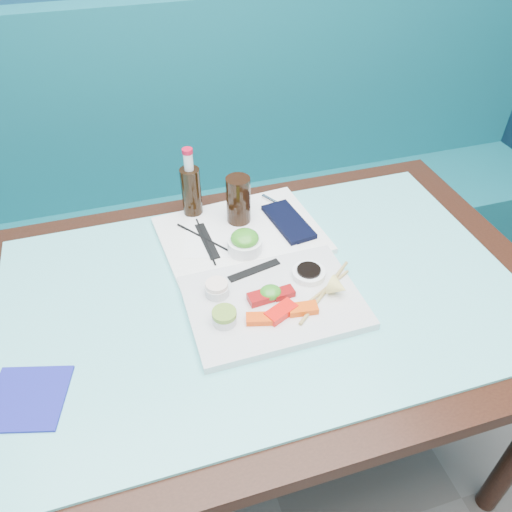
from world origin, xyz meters
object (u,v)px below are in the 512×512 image
object	(u,v)px
serving_tray	(241,235)
cola_glass	(238,200)
dining_table	(263,317)
cola_bottle_body	(192,194)
blue_napkin	(28,398)
sashimi_plate	(274,302)
seaweed_bowl	(245,245)
booth_bench	(200,219)

from	to	relation	value
serving_tray	cola_glass	size ratio (longest dim) A/B	3.09
serving_tray	dining_table	bearing A→B (deg)	-96.43
cola_glass	cola_bottle_body	xyz separation A→B (m)	(-0.11, 0.07, -0.01)
dining_table	blue_napkin	bearing A→B (deg)	-164.17
cola_glass	cola_bottle_body	size ratio (longest dim) A/B	0.88
serving_tray	cola_glass	distance (m)	0.09
blue_napkin	cola_bottle_body	bearing A→B (deg)	48.91
serving_tray	cola_bottle_body	bearing A→B (deg)	123.32
dining_table	sashimi_plate	size ratio (longest dim) A/B	3.54
dining_table	seaweed_bowl	distance (m)	0.19
cola_glass	blue_napkin	size ratio (longest dim) A/B	0.93
serving_tray	cola_bottle_body	xyz separation A→B (m)	(-0.10, 0.13, 0.07)
sashimi_plate	cola_glass	distance (m)	0.33
dining_table	sashimi_plate	world-z (taller)	sashimi_plate
booth_bench	cola_bottle_body	bearing A→B (deg)	-101.13
dining_table	cola_glass	bearing A→B (deg)	86.78
dining_table	sashimi_plate	distance (m)	0.11
cola_glass	blue_napkin	xyz separation A→B (m)	(-0.54, -0.42, -0.08)
seaweed_bowl	cola_bottle_body	world-z (taller)	cola_bottle_body
sashimi_plate	blue_napkin	size ratio (longest dim) A/B	2.71
sashimi_plate	serving_tray	bearing A→B (deg)	90.09
booth_bench	cola_bottle_body	xyz separation A→B (m)	(-0.10, -0.50, 0.46)
blue_napkin	serving_tray	bearing A→B (deg)	34.27
cola_glass	serving_tray	bearing A→B (deg)	-100.30
booth_bench	dining_table	size ratio (longest dim) A/B	2.14
dining_table	serving_tray	world-z (taller)	serving_tray
sashimi_plate	cola_bottle_body	world-z (taller)	cola_bottle_body
dining_table	cola_bottle_body	distance (m)	0.39
seaweed_bowl	blue_napkin	bearing A→B (deg)	-151.16
booth_bench	dining_table	xyz separation A→B (m)	(0.00, -0.84, 0.29)
seaweed_bowl	sashimi_plate	bearing A→B (deg)	-85.75
seaweed_bowl	booth_bench	bearing A→B (deg)	89.60
serving_tray	booth_bench	bearing A→B (deg)	85.41
dining_table	cola_glass	world-z (taller)	cola_glass
cola_bottle_body	booth_bench	bearing A→B (deg)	78.87
sashimi_plate	blue_napkin	bearing A→B (deg)	-170.52
blue_napkin	cola_glass	bearing A→B (deg)	37.60
serving_tray	cola_bottle_body	world-z (taller)	cola_bottle_body
seaweed_bowl	cola_glass	xyz separation A→B (m)	(0.02, 0.13, 0.05)
sashimi_plate	blue_napkin	world-z (taller)	sashimi_plate
cola_bottle_body	blue_napkin	distance (m)	0.66
sashimi_plate	cola_bottle_body	xyz separation A→B (m)	(-0.11, 0.40, 0.07)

